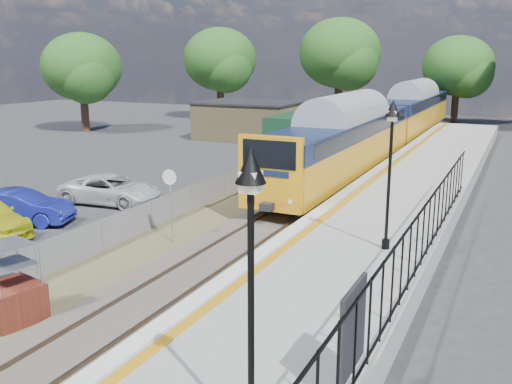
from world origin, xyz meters
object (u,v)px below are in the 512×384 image
Objects in this scene: brick_plinth at (10,285)px; car_white at (111,190)px; car_blue at (19,207)px; victorian_lamp_south at (251,231)px; victorian_lamp_north at (391,140)px; train at (387,121)px; speed_sign at (170,194)px.

car_white is (-5.75, 10.92, -0.36)m from brick_plinth.
car_blue is (-6.95, 6.65, -0.33)m from brick_plinth.
victorian_lamp_south is at bearing -18.20° from brick_plinth.
victorian_lamp_north is (-0.20, 10.00, 0.00)m from victorian_lamp_south.
victorian_lamp_south is 33.97m from train.
car_white is (-13.89, 13.60, -3.63)m from victorian_lamp_south.
victorian_lamp_south is 0.96× the size of car_white.
victorian_lamp_north is 2.14× the size of brick_plinth.
car_white is (-8.39, -19.86, -1.67)m from train.
car_blue is at bearing 136.26° from brick_plinth.
train reaches higher than car_white.
victorian_lamp_south is 1.65× the size of speed_sign.
victorian_lamp_south reaches higher than car_white.
train is at bearing 80.46° from speed_sign.
victorian_lamp_south is 2.14× the size of brick_plinth.
brick_plinth reaches higher than car_white.
brick_plinth is 9.63m from car_blue.
victorian_lamp_north is at bearing -110.44° from car_white.
victorian_lamp_north is 11.29m from brick_plinth.
victorian_lamp_south reaches higher than speed_sign.
train is at bearing 85.09° from brick_plinth.
victorian_lamp_south and victorian_lamp_north have the same top height.
brick_plinth is at bearing -154.01° from car_blue.
car_white is (-5.89, 3.78, -1.23)m from speed_sign.
victorian_lamp_south is at bearing -54.34° from speed_sign.
train is at bearing 102.73° from victorian_lamp_north.
brick_plinth is 0.45× the size of car_white.
brick_plinth is at bearing -137.34° from victorian_lamp_north.
speed_sign is (-8.00, 9.82, -2.40)m from victorian_lamp_south.
victorian_lamp_north reaches higher than brick_plinth.
train is 23.78m from speed_sign.
train is at bearing 99.33° from victorian_lamp_south.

